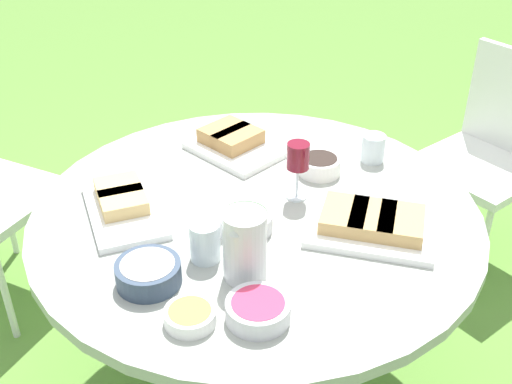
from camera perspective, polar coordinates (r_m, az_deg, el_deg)
name	(u,v)px	position (r m, az deg, el deg)	size (l,w,h in m)	color
ground_plane	(256,382)	(2.33, 0.00, -16.52)	(40.00, 40.00, 0.00)	#5B8C38
dining_table	(256,240)	(1.91, 0.00, -4.33)	(1.29, 1.29, 0.73)	#4C4C51
chair_near_left	(494,145)	(2.77, 20.39, 3.90)	(0.57, 0.58, 0.89)	silver
water_pitcher	(245,246)	(1.55, -1.01, -4.80)	(0.12, 0.11, 0.18)	silver
wine_glass	(298,159)	(1.83, 3.76, 2.96)	(0.07, 0.07, 0.18)	silver
platter_bread_main	(123,204)	(1.86, -11.75, -1.05)	(0.37, 0.38, 0.06)	white
platter_charcuterie	(234,142)	(2.14, -1.94, 4.49)	(0.32, 0.36, 0.07)	white
platter_sandwich_side	(372,223)	(1.77, 10.26, -2.73)	(0.31, 0.38, 0.06)	white
bowl_fries	(190,316)	(1.48, -5.88, -10.87)	(0.12, 0.12, 0.04)	white
bowl_salad	(245,220)	(1.75, -1.00, -2.55)	(0.15, 0.15, 0.05)	silver
bowl_olives	(319,164)	(2.01, 5.67, 2.45)	(0.13, 0.13, 0.05)	white
bowl_dip_red	(258,309)	(1.48, 0.18, -10.39)	(0.15, 0.15, 0.05)	silver
bowl_dip_cream	(148,272)	(1.59, -9.55, -7.04)	(0.16, 0.16, 0.06)	#334256
cup_water_near	(205,241)	(1.64, -4.56, -4.40)	(0.08, 0.08, 0.11)	silver
cup_water_far	(373,148)	(2.10, 10.37, 3.86)	(0.07, 0.07, 0.09)	silver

